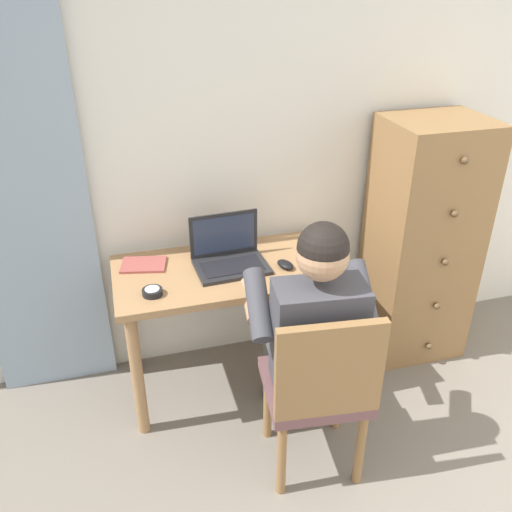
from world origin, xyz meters
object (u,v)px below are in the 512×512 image
(desk, at_px, (231,288))
(desk_clock, at_px, (152,292))
(computer_mouse, at_px, (285,265))
(chair, at_px, (319,387))
(notebook_pad, at_px, (144,265))
(laptop, at_px, (229,255))
(dresser, at_px, (421,242))
(person_seated, at_px, (310,324))

(desk, distance_m, desk_clock, 0.43)
(computer_mouse, relative_size, desk_clock, 1.11)
(chair, height_order, notebook_pad, chair)
(chair, relative_size, desk_clock, 9.69)
(computer_mouse, distance_m, notebook_pad, 0.68)
(desk, bearing_deg, desk_clock, -159.57)
(laptop, height_order, computer_mouse, laptop)
(chair, height_order, desk_clock, chair)
(desk, distance_m, notebook_pad, 0.44)
(chair, distance_m, notebook_pad, 1.03)
(laptop, relative_size, notebook_pad, 1.68)
(dresser, distance_m, desk_clock, 1.48)
(person_seated, bearing_deg, chair, -95.56)
(person_seated, height_order, computer_mouse, person_seated)
(desk, distance_m, person_seated, 0.54)
(person_seated, relative_size, laptop, 3.37)
(desk_clock, bearing_deg, notebook_pad, 92.92)
(laptop, bearing_deg, person_seated, -65.47)
(person_seated, distance_m, laptop, 0.56)
(desk_clock, relative_size, notebook_pad, 0.43)
(person_seated, xyz_separation_m, laptop, (-0.23, 0.51, 0.10))
(person_seated, bearing_deg, laptop, 114.53)
(dresser, relative_size, computer_mouse, 13.40)
(laptop, xyz_separation_m, computer_mouse, (0.25, -0.10, -0.04))
(computer_mouse, bearing_deg, person_seated, -113.11)
(chair, relative_size, notebook_pad, 4.15)
(person_seated, bearing_deg, desk, 115.81)
(dresser, bearing_deg, person_seated, -147.20)
(chair, bearing_deg, laptop, 107.23)
(chair, distance_m, person_seated, 0.26)
(dresser, bearing_deg, chair, -139.94)
(computer_mouse, relative_size, notebook_pad, 0.48)
(notebook_pad, bearing_deg, chair, -39.57)
(laptop, relative_size, desk_clock, 3.92)
(chair, xyz_separation_m, desk_clock, (-0.60, 0.52, 0.24))
(chair, distance_m, computer_mouse, 0.64)
(laptop, distance_m, desk_clock, 0.43)
(chair, height_order, person_seated, person_seated)
(dresser, bearing_deg, laptop, -177.81)
(chair, distance_m, desk_clock, 0.83)
(notebook_pad, bearing_deg, laptop, -1.42)
(chair, xyz_separation_m, notebook_pad, (-0.61, 0.79, 0.24))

